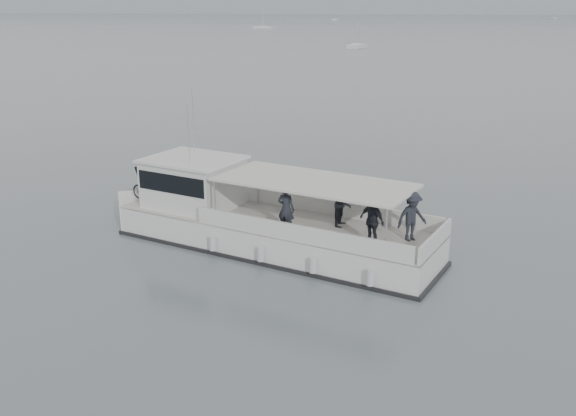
# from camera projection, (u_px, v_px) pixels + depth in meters

# --- Properties ---
(ground) EXTENTS (1400.00, 1400.00, 0.00)m
(ground) POSITION_uv_depth(u_px,v_px,m) (197.00, 222.00, 26.50)
(ground) COLOR #505B5E
(ground) RESTS_ON ground
(tour_boat) EXTENTS (13.52, 7.24, 5.76)m
(tour_boat) POSITION_uv_depth(u_px,v_px,m) (247.00, 219.00, 23.89)
(tour_boat) COLOR silver
(tour_boat) RESTS_ON ground
(moored_fleet) EXTENTS (411.67, 344.80, 11.04)m
(moored_fleet) POSITION_uv_depth(u_px,v_px,m) (260.00, 28.00, 225.13)
(moored_fleet) COLOR silver
(moored_fleet) RESTS_ON ground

